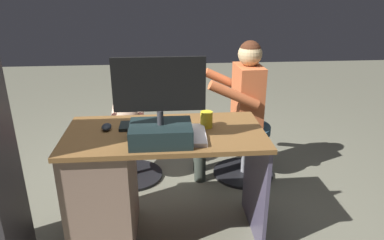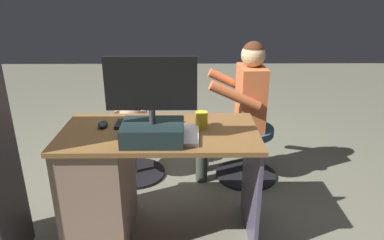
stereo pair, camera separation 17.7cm
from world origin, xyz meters
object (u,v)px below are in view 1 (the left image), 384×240
at_px(computer_mouse, 106,127).
at_px(monitor, 160,119).
at_px(desk, 118,183).
at_px(tv_remote, 130,131).
at_px(cup, 206,120).
at_px(office_chair_teddy, 130,149).
at_px(visitor_chair, 244,147).
at_px(teddy_bear, 127,109).
at_px(person, 236,100).
at_px(keyboard, 153,125).

bearing_deg(computer_mouse, monitor, 147.93).
bearing_deg(desk, tv_remote, -179.17).
xyz_separation_m(cup, office_chair_teddy, (0.56, -0.72, -0.53)).
bearing_deg(cup, desk, 4.99).
relative_size(cup, visitor_chair, 0.19).
xyz_separation_m(cup, teddy_bear, (0.56, -0.74, -0.17)).
height_order(cup, person, person).
xyz_separation_m(keyboard, teddy_bear, (0.23, -0.70, -0.13)).
height_order(keyboard, teddy_bear, teddy_bear).
distance_m(keyboard, visitor_chair, 1.11).
relative_size(computer_mouse, person, 0.08).
distance_m(teddy_bear, person, 0.90).
relative_size(computer_mouse, visitor_chair, 0.18).
bearing_deg(person, cup, 64.03).
distance_m(monitor, cup, 0.36).
bearing_deg(person, tv_remote, 42.53).
height_order(desk, visitor_chair, desk).
xyz_separation_m(monitor, visitor_chair, (-0.71, -0.88, -0.62)).
relative_size(cup, person, 0.09).
distance_m(desk, teddy_bear, 0.82).
distance_m(teddy_bear, visitor_chair, 1.05).
height_order(cup, teddy_bear, cup).
xyz_separation_m(cup, visitor_chair, (-0.42, -0.68, -0.54)).
relative_size(office_chair_teddy, teddy_bear, 1.44).
height_order(keyboard, office_chair_teddy, keyboard).
distance_m(keyboard, person, 0.94).
bearing_deg(tv_remote, keyboard, -160.44).
height_order(computer_mouse, teddy_bear, teddy_bear).
relative_size(keyboard, computer_mouse, 4.38).
height_order(desk, keyboard, keyboard).
bearing_deg(visitor_chair, desk, 36.43).
height_order(office_chair_teddy, person, person).
xyz_separation_m(desk, visitor_chair, (-0.99, -0.73, -0.14)).
height_order(desk, computer_mouse, computer_mouse).
height_order(tv_remote, teddy_bear, teddy_bear).
distance_m(desk, keyboard, 0.44).
distance_m(office_chair_teddy, visitor_chair, 0.98).
height_order(tv_remote, office_chair_teddy, tv_remote).
xyz_separation_m(teddy_bear, person, (-0.89, 0.05, 0.07)).
bearing_deg(desk, cup, -175.01).
bearing_deg(computer_mouse, cup, 178.95).
distance_m(desk, tv_remote, 0.37).
distance_m(tv_remote, person, 1.09).
bearing_deg(computer_mouse, tv_remote, 158.75).
relative_size(desk, computer_mouse, 12.71).
bearing_deg(office_chair_teddy, person, 177.76).
relative_size(monitor, keyboard, 1.20).
xyz_separation_m(office_chair_teddy, person, (-0.89, 0.03, 0.42)).
relative_size(office_chair_teddy, person, 0.45).
xyz_separation_m(keyboard, computer_mouse, (0.29, 0.02, 0.01)).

